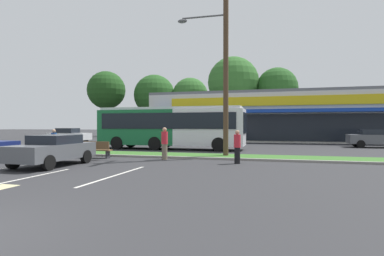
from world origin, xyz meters
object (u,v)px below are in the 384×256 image
object	(u,v)px
car_5	(53,150)
pedestrian_near_bench	(165,143)
car_4	(160,136)
pedestrian_mid	(54,142)
bus_stop_bench	(98,149)
utility_pole	(224,52)
car_1	(375,138)
car_3	(69,135)
pedestrian_by_pole	(237,147)
city_bus	(171,126)

from	to	relation	value
car_5	pedestrian_near_bench	xyz separation A→B (m)	(4.04, 3.75, 0.14)
car_4	pedestrian_mid	xyz separation A→B (m)	(-1.98, -12.64, 0.03)
car_5	pedestrian_mid	xyz separation A→B (m)	(-3.27, 4.05, 0.07)
car_4	car_5	distance (m)	16.74
bus_stop_bench	pedestrian_mid	bearing A→B (deg)	-10.09
car_5	pedestrian_mid	bearing A→B (deg)	-141.07
utility_pole	car_4	distance (m)	14.70
car_1	car_3	xyz separation A→B (m)	(-29.33, -0.58, 0.02)
car_3	car_4	distance (m)	10.22
utility_pole	pedestrian_near_bench	distance (m)	6.25
car_1	car_3	size ratio (longest dim) A/B	0.95
car_1	pedestrian_mid	size ratio (longest dim) A/B	2.61
pedestrian_by_pole	pedestrian_mid	distance (m)	11.37
city_bus	car_3	size ratio (longest dim) A/B	2.60
bus_stop_bench	pedestrian_mid	size ratio (longest dim) A/B	1.00
car_5	pedestrian_near_bench	bearing A→B (deg)	132.85
pedestrian_mid	pedestrian_near_bench	bearing A→B (deg)	2.38
city_bus	bus_stop_bench	bearing A→B (deg)	-104.32
car_3	car_5	xyz separation A→B (m)	(11.52, -16.36, -0.05)
utility_pole	pedestrian_near_bench	size ratio (longest dim) A/B	6.55
utility_pole	city_bus	xyz separation A→B (m)	(-4.98, 5.04, -4.29)
bus_stop_bench	car_4	xyz separation A→B (m)	(-1.43, 13.25, 0.27)
car_1	pedestrian_near_bench	xyz separation A→B (m)	(-13.77, -13.19, 0.10)
car_3	car_5	size ratio (longest dim) A/B	1.06
city_bus	car_4	bearing A→B (deg)	118.29
car_1	pedestrian_near_bench	size ratio (longest dim) A/B	2.41
car_3	pedestrian_by_pole	size ratio (longest dim) A/B	2.72
car_3	pedestrian_near_bench	distance (m)	20.03
utility_pole	car_1	distance (m)	16.50
car_3	car_4	size ratio (longest dim) A/B	0.97
car_3	pedestrian_by_pole	bearing A→B (deg)	-34.33
city_bus	pedestrian_by_pole	xyz separation A→B (m)	(6.10, -7.75, -0.95)
utility_pole	car_3	world-z (taller)	utility_pole
bus_stop_bench	pedestrian_near_bench	distance (m)	3.94
car_1	car_5	distance (m)	24.58
bus_stop_bench	car_1	size ratio (longest dim) A/B	0.38
bus_stop_bench	pedestrian_by_pole	bearing A→B (deg)	176.79
city_bus	pedestrian_near_bench	world-z (taller)	city_bus
bus_stop_bench	car_3	xyz separation A→B (m)	(-11.65, 12.92, 0.29)
car_5	car_4	bearing A→B (deg)	-175.56
car_1	car_4	size ratio (longest dim) A/B	0.92
utility_pole	pedestrian_near_bench	xyz separation A→B (m)	(-2.89, -1.97, -5.18)
car_3	bus_stop_bench	bearing A→B (deg)	-47.96
pedestrian_mid	utility_pole	bearing A→B (deg)	14.02
pedestrian_by_pole	car_5	bearing A→B (deg)	136.83
bus_stop_bench	pedestrian_mid	world-z (taller)	pedestrian_mid
car_1	car_5	xyz separation A→B (m)	(-17.81, -16.94, -0.04)
city_bus	pedestrian_near_bench	distance (m)	7.37
pedestrian_near_bench	car_3	bearing A→B (deg)	-91.09
utility_pole	car_4	xyz separation A→B (m)	(-8.23, 10.98, -5.27)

